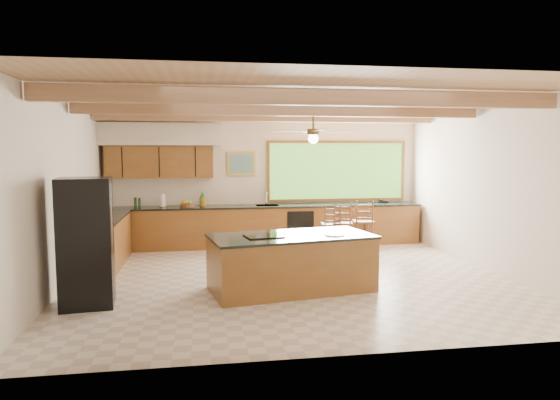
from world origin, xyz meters
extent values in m
plane|color=beige|center=(0.00, 0.00, 0.00)|extent=(7.20, 7.20, 0.00)
cube|color=beige|center=(0.00, 3.25, 1.50)|extent=(7.20, 0.04, 3.00)
cube|color=beige|center=(0.00, -3.25, 1.50)|extent=(7.20, 0.04, 3.00)
cube|color=beige|center=(-3.60, 0.00, 1.50)|extent=(0.04, 6.50, 3.00)
cube|color=beige|center=(3.60, 0.00, 1.50)|extent=(0.04, 6.50, 3.00)
cube|color=#9F744F|center=(0.00, 0.00, 3.00)|extent=(7.20, 6.50, 0.04)
cube|color=#A26F51|center=(0.00, -1.60, 2.86)|extent=(7.10, 0.15, 0.22)
cube|color=#A26F51|center=(0.00, 0.50, 2.86)|extent=(7.10, 0.15, 0.22)
cube|color=#A26F51|center=(0.00, 2.30, 2.86)|extent=(7.10, 0.15, 0.22)
cube|color=brown|center=(-2.35, 3.06, 1.90)|extent=(2.30, 0.35, 0.70)
cube|color=beige|center=(-2.35, 2.99, 2.50)|extent=(2.60, 0.50, 0.48)
cylinder|color=#FFEABF|center=(-3.05, 2.99, 2.27)|extent=(0.10, 0.10, 0.01)
cylinder|color=#FFEABF|center=(-1.65, 2.99, 2.27)|extent=(0.10, 0.10, 0.01)
cube|color=#67A53B|center=(1.70, 3.22, 1.67)|extent=(3.20, 0.04, 1.30)
cube|color=gold|center=(-0.55, 3.22, 1.85)|extent=(0.64, 0.03, 0.54)
cube|color=#3F725D|center=(-0.55, 3.20, 1.85)|extent=(0.54, 0.01, 0.44)
cube|color=brown|center=(0.00, 2.91, 0.44)|extent=(7.00, 0.65, 0.88)
cube|color=black|center=(0.00, 2.91, 0.90)|extent=(7.04, 0.69, 0.04)
cube|color=brown|center=(-3.26, 1.35, 0.44)|extent=(0.65, 2.35, 0.88)
cube|color=black|center=(-3.26, 1.35, 0.90)|extent=(0.69, 2.39, 0.04)
cube|color=black|center=(0.70, 2.58, 0.42)|extent=(0.60, 0.02, 0.78)
cube|color=silver|center=(0.00, 2.91, 0.91)|extent=(0.50, 0.38, 0.03)
cylinder|color=silver|center=(0.00, 3.11, 1.07)|extent=(0.03, 0.03, 0.30)
cylinder|color=silver|center=(0.00, 3.01, 1.20)|extent=(0.03, 0.20, 0.03)
cylinder|color=silver|center=(-2.30, 2.89, 1.06)|extent=(0.12, 0.12, 0.29)
cylinder|color=#16381A|center=(-2.89, 3.03, 1.03)|extent=(0.06, 0.06, 0.21)
cylinder|color=#16381A|center=(-2.80, 3.00, 1.02)|extent=(0.06, 0.06, 0.20)
cube|color=black|center=(2.77, 3.00, 0.96)|extent=(0.19, 0.15, 0.08)
cube|color=brown|center=(-0.11, -0.71, 0.41)|extent=(2.59, 1.53, 0.82)
cube|color=black|center=(-0.11, -0.71, 0.84)|extent=(2.64, 1.57, 0.04)
cube|color=black|center=(-0.55, -0.79, 0.87)|extent=(0.61, 0.52, 0.02)
cylinder|color=silver|center=(0.54, -0.84, 0.87)|extent=(0.30, 0.30, 0.01)
cube|color=black|center=(-3.05, -1.02, 0.89)|extent=(0.76, 0.74, 1.79)
cube|color=silver|center=(-2.70, -1.02, 0.89)|extent=(0.02, 0.05, 1.64)
cube|color=brown|center=(1.14, 1.60, 0.65)|extent=(0.42, 0.42, 0.04)
cylinder|color=brown|center=(0.99, 1.45, 0.32)|extent=(0.04, 0.04, 0.63)
cylinder|color=brown|center=(1.29, 1.45, 0.32)|extent=(0.04, 0.04, 0.63)
cylinder|color=brown|center=(0.99, 1.75, 0.32)|extent=(0.04, 0.04, 0.63)
cylinder|color=brown|center=(1.29, 1.75, 0.32)|extent=(0.04, 0.04, 0.63)
cube|color=brown|center=(1.37, 1.60, 0.67)|extent=(0.49, 0.49, 0.04)
cylinder|color=brown|center=(1.22, 1.44, 0.33)|extent=(0.04, 0.04, 0.65)
cylinder|color=brown|center=(1.53, 1.44, 0.33)|extent=(0.04, 0.04, 0.65)
cylinder|color=brown|center=(1.22, 1.76, 0.33)|extent=(0.04, 0.04, 0.65)
cylinder|color=brown|center=(1.53, 1.76, 0.33)|extent=(0.04, 0.04, 0.65)
cube|color=brown|center=(2.04, 2.45, 0.60)|extent=(0.41, 0.41, 0.04)
cylinder|color=brown|center=(1.90, 2.31, 0.29)|extent=(0.03, 0.03, 0.58)
cylinder|color=brown|center=(2.18, 2.31, 0.29)|extent=(0.03, 0.03, 0.58)
cylinder|color=brown|center=(1.90, 2.59, 0.29)|extent=(0.03, 0.03, 0.58)
cylinder|color=brown|center=(2.18, 2.59, 0.29)|extent=(0.03, 0.03, 0.58)
cube|color=brown|center=(1.84, 1.65, 0.69)|extent=(0.48, 0.48, 0.04)
cylinder|color=brown|center=(1.68, 1.49, 0.33)|extent=(0.04, 0.04, 0.67)
cylinder|color=brown|center=(2.00, 1.49, 0.33)|extent=(0.04, 0.04, 0.67)
cylinder|color=brown|center=(1.68, 1.81, 0.33)|extent=(0.04, 0.04, 0.67)
cylinder|color=brown|center=(2.00, 1.81, 0.33)|extent=(0.04, 0.04, 0.67)
camera|label=1|loc=(-1.47, -8.15, 2.16)|focal=32.00mm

